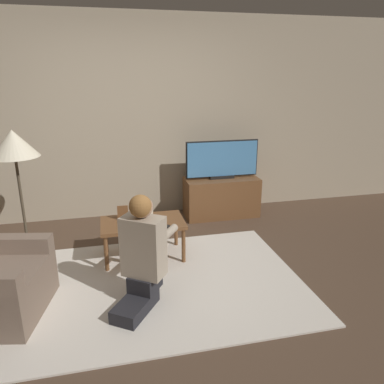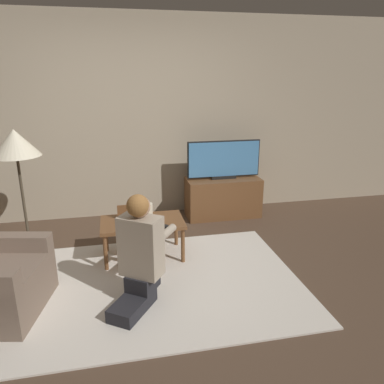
% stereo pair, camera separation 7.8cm
% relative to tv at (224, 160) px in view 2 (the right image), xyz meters
% --- Properties ---
extents(ground_plane, '(10.00, 10.00, 0.00)m').
position_rel_tv_xyz_m(ground_plane, '(-1.14, -1.57, -0.79)').
color(ground_plane, brown).
extents(wall_back, '(10.00, 0.06, 2.60)m').
position_rel_tv_xyz_m(wall_back, '(-1.14, 0.36, 0.51)').
color(wall_back, tan).
rests_on(wall_back, ground_plane).
extents(rug, '(2.74, 1.87, 0.02)m').
position_rel_tv_xyz_m(rug, '(-1.14, -1.57, -0.78)').
color(rug, silver).
rests_on(rug, ground_plane).
extents(tv_stand, '(0.99, 0.42, 0.53)m').
position_rel_tv_xyz_m(tv_stand, '(0.00, -0.00, -0.52)').
color(tv_stand, brown).
rests_on(tv_stand, ground_plane).
extents(tv, '(0.98, 0.08, 0.51)m').
position_rel_tv_xyz_m(tv, '(0.00, 0.00, 0.00)').
color(tv, black).
rests_on(tv, tv_stand).
extents(coffee_table, '(0.85, 0.49, 0.42)m').
position_rel_tv_xyz_m(coffee_table, '(-1.17, -1.01, -0.41)').
color(coffee_table, brown).
rests_on(coffee_table, ground_plane).
extents(floor_lamp, '(0.50, 0.50, 1.33)m').
position_rel_tv_xyz_m(floor_lamp, '(-2.41, -0.47, 0.35)').
color(floor_lamp, '#4C4233').
rests_on(floor_lamp, ground_plane).
extents(person_kneeling, '(0.66, 0.80, 0.96)m').
position_rel_tv_xyz_m(person_kneeling, '(-1.25, -1.82, -0.31)').
color(person_kneeling, '#232328').
rests_on(person_kneeling, rug).
extents(picture_frame, '(0.11, 0.01, 0.15)m').
position_rel_tv_xyz_m(picture_frame, '(-1.36, -0.91, -0.29)').
color(picture_frame, brown).
rests_on(picture_frame, coffee_table).
extents(table_lamp, '(0.18, 0.18, 0.17)m').
position_rel_tv_xyz_m(table_lamp, '(-1.15, -0.97, -0.26)').
color(table_lamp, '#4C3823').
rests_on(table_lamp, coffee_table).
extents(remote, '(0.04, 0.15, 0.02)m').
position_rel_tv_xyz_m(remote, '(-1.16, -1.11, -0.36)').
color(remote, black).
rests_on(remote, coffee_table).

